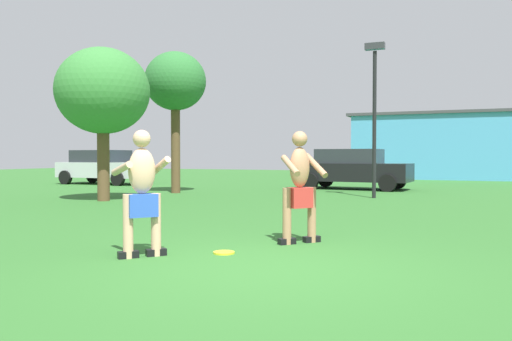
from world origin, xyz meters
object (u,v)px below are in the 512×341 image
at_px(car_black_far_end, 353,168).
at_px(tree_behind_players, 103,92).
at_px(player_near, 142,190).
at_px(car_silver_mid_lot, 103,166).
at_px(lamp_post, 375,101).
at_px(frisbee, 224,253).
at_px(player_in_red, 300,185).
at_px(tree_left_field, 175,83).

bearing_deg(car_black_far_end, tree_behind_players, -125.02).
xyz_separation_m(player_near, car_silver_mid_lot, (-11.80, 13.89, -0.04)).
relative_size(lamp_post, tree_behind_players, 1.08).
height_order(frisbee, lamp_post, lamp_post).
xyz_separation_m(frisbee, car_black_far_end, (-1.13, 14.02, 0.81)).
xyz_separation_m(player_near, frisbee, (0.88, 0.60, -0.85)).
height_order(player_near, player_in_red, player_in_red).
bearing_deg(car_black_far_end, tree_left_field, -140.23).
distance_m(lamp_post, tree_behind_players, 8.18).
xyz_separation_m(frisbee, tree_left_field, (-6.51, 9.54, 3.86)).
height_order(player_near, car_black_far_end, player_near).
bearing_deg(car_silver_mid_lot, player_in_red, -42.20).
bearing_deg(player_in_red, lamp_post, 92.26).
height_order(car_black_far_end, lamp_post, lamp_post).
bearing_deg(lamp_post, car_silver_mid_lot, 165.76).
relative_size(car_silver_mid_lot, car_black_far_end, 0.98).
bearing_deg(tree_behind_players, player_near, -48.07).
xyz_separation_m(tree_left_field, tree_behind_players, (-0.26, -3.58, -0.71)).
height_order(player_in_red, car_silver_mid_lot, player_in_red).
bearing_deg(player_in_red, tree_left_field, 130.69).
bearing_deg(player_in_red, car_black_far_end, 98.10).
relative_size(frisbee, tree_behind_players, 0.07).
bearing_deg(frisbee, tree_behind_players, 138.67).
relative_size(tree_left_field, tree_behind_players, 1.12).
distance_m(frisbee, car_silver_mid_lot, 18.38).
distance_m(player_near, player_in_red, 2.36).
xyz_separation_m(player_in_red, tree_behind_players, (-7.48, 4.81, 2.29)).
bearing_deg(frisbee, tree_left_field, 124.32).
bearing_deg(player_in_red, tree_behind_players, 147.26).
relative_size(player_near, lamp_post, 0.34).
bearing_deg(lamp_post, tree_left_field, -176.37).
xyz_separation_m(car_silver_mid_lot, car_black_far_end, (11.54, 0.74, 0.00)).
bearing_deg(player_near, car_silver_mid_lot, 130.35).
bearing_deg(car_black_far_end, lamp_post, -69.85).
distance_m(player_in_red, tree_behind_players, 9.18).
height_order(frisbee, tree_behind_players, tree_behind_players).
bearing_deg(player_near, tree_left_field, 119.05).
height_order(frisbee, car_black_far_end, car_black_far_end).
distance_m(car_silver_mid_lot, tree_behind_players, 9.69).
relative_size(frisbee, lamp_post, 0.06).
bearing_deg(tree_behind_players, car_black_far_end, 54.98).
distance_m(player_in_red, frisbee, 1.60).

